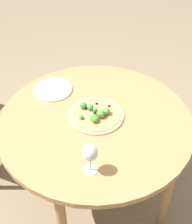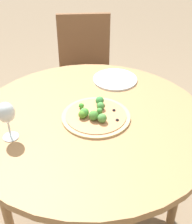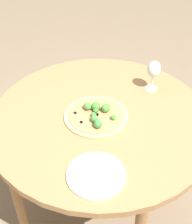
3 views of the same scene
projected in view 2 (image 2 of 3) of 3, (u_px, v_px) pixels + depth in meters
name	position (u px, v px, depth m)	size (l,w,h in m)	color
dining_table	(91.00, 133.00, 1.42)	(1.06, 1.06, 0.78)	#A87A4C
chair	(85.00, 73.00, 2.30)	(0.57, 0.57, 0.91)	brown
pizza	(95.00, 115.00, 1.37)	(0.30, 0.30, 0.06)	tan
wine_glass	(6.00, 114.00, 1.20)	(0.07, 0.07, 0.17)	silver
plate_near	(115.00, 79.00, 1.65)	(0.23, 0.23, 0.01)	silver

